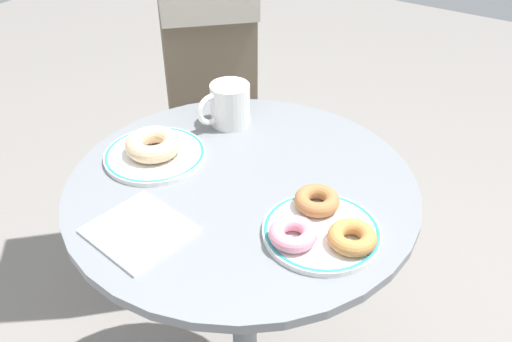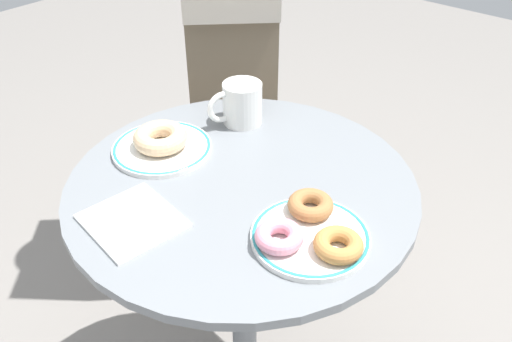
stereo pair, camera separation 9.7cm
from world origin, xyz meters
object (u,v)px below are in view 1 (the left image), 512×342
object	(u,v)px
donut_cinnamon	(316,202)
person_figure	(203,23)
plate_left	(155,154)
paper_napkin	(139,230)
plate_right	(321,231)
donut_pink_frosted	(293,234)
cafe_table	(244,274)
donut_old_fashioned	(352,237)
donut_glazed	(153,144)
coffee_mug	(229,105)

from	to	relation	value
donut_cinnamon	person_figure	world-z (taller)	person_figure
plate_left	paper_napkin	world-z (taller)	plate_left
plate_right	donut_pink_frosted	distance (m)	0.06
paper_napkin	person_figure	bearing A→B (deg)	118.87
plate_left	donut_pink_frosted	distance (m)	0.36
cafe_table	paper_napkin	xyz separation A→B (m)	(-0.06, -0.20, 0.24)
plate_left	donut_old_fashioned	bearing A→B (deg)	-3.19
donut_glazed	paper_napkin	xyz separation A→B (m)	(0.13, -0.18, -0.03)
plate_right	coffee_mug	world-z (taller)	coffee_mug
cafe_table	plate_left	bearing A→B (deg)	-172.00
donut_cinnamon	donut_pink_frosted	distance (m)	0.09
donut_glazed	paper_napkin	size ratio (longest dim) A/B	0.72
donut_old_fashioned	donut_pink_frosted	size ratio (longest dim) A/B	1.00
plate_left	donut_glazed	distance (m)	0.02
paper_napkin	coffee_mug	distance (m)	0.37
coffee_mug	donut_glazed	bearing A→B (deg)	-104.40
person_figure	donut_old_fashioned	bearing A→B (deg)	-35.49
donut_cinnamon	donut_pink_frosted	xyz separation A→B (m)	(0.01, -0.09, 0.00)
donut_cinnamon	person_figure	bearing A→B (deg)	143.43
donut_pink_frosted	donut_old_fashioned	bearing A→B (deg)	28.37
plate_left	donut_old_fashioned	xyz separation A→B (m)	(0.43, -0.02, 0.02)
cafe_table	paper_napkin	bearing A→B (deg)	-107.05
plate_left	coffee_mug	world-z (taller)	coffee_mug
cafe_table	donut_cinnamon	world-z (taller)	donut_cinnamon
donut_glazed	person_figure	size ratio (longest dim) A/B	0.06
plate_right	donut_pink_frosted	size ratio (longest dim) A/B	2.49
donut_glazed	coffee_mug	world-z (taller)	coffee_mug
coffee_mug	paper_napkin	bearing A→B (deg)	-77.64
donut_glazed	donut_cinnamon	size ratio (longest dim) A/B	1.40
plate_left	coffee_mug	xyz separation A→B (m)	(0.05, 0.18, 0.04)
cafe_table	donut_pink_frosted	distance (m)	0.32
plate_left	person_figure	xyz separation A→B (m)	(-0.21, 0.43, 0.09)
donut_glazed	donut_old_fashioned	xyz separation A→B (m)	(0.43, -0.02, -0.00)
paper_napkin	person_figure	distance (m)	0.70
plate_right	donut_old_fashioned	distance (m)	0.06
paper_napkin	person_figure	xyz separation A→B (m)	(-0.34, 0.61, 0.09)
plate_left	plate_right	world-z (taller)	same
cafe_table	person_figure	xyz separation A→B (m)	(-0.40, 0.41, 0.34)
donut_old_fashioned	coffee_mug	size ratio (longest dim) A/B	0.63
donut_glazed	donut_cinnamon	distance (m)	0.34
paper_napkin	donut_old_fashioned	bearing A→B (deg)	26.70
coffee_mug	plate_right	bearing A→B (deg)	-31.80
donut_glazed	paper_napkin	bearing A→B (deg)	-54.36
donut_glazed	donut_pink_frosted	size ratio (longest dim) A/B	1.40
person_figure	plate_right	bearing A→B (deg)	-37.65
plate_left	donut_old_fashioned	size ratio (longest dim) A/B	2.56
donut_old_fashioned	donut_cinnamon	xyz separation A→B (m)	(-0.09, 0.05, 0.00)
donut_pink_frosted	coffee_mug	xyz separation A→B (m)	(-0.30, 0.25, 0.02)
plate_left	donut_cinnamon	bearing A→B (deg)	3.82
paper_napkin	coffee_mug	xyz separation A→B (m)	(-0.08, 0.36, 0.04)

